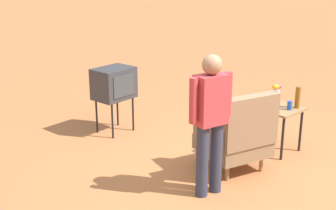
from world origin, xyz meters
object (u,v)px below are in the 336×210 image
person_standing (210,117)px  bottle_tall_amber (298,97)px  armchair (238,135)px  flower_vase (277,92)px  tv_on_stand (114,84)px  soda_can_blue (290,105)px  side_table (279,114)px

person_standing → bottle_tall_amber: size_ratio=5.47×
armchair → bottle_tall_amber: size_ratio=3.53×
bottle_tall_amber → flower_vase: bearing=-92.7°
armchair → person_standing: (0.70, 0.15, 0.44)m
tv_on_stand → flower_vase: 2.44m
armchair → bottle_tall_amber: armchair is taller
bottle_tall_amber → person_standing: bearing=0.3°
tv_on_stand → soda_can_blue: (-1.25, 2.31, -0.08)m
side_table → person_standing: bearing=6.1°
armchair → soda_can_blue: armchair is taller
side_table → soda_can_blue: (-0.02, 0.14, 0.16)m
tv_on_stand → bottle_tall_amber: (-1.40, 2.33, 0.01)m
tv_on_stand → person_standing: person_standing is taller
tv_on_stand → bottle_tall_amber: tv_on_stand is taller
person_standing → soda_can_blue: person_standing is taller
tv_on_stand → soda_can_blue: tv_on_stand is taller
side_table → bottle_tall_amber: (-0.16, 0.17, 0.25)m
flower_vase → person_standing: bearing=11.3°
person_standing → armchair: bearing=-167.8°
soda_can_blue → side_table: bearing=-83.5°
armchair → side_table: armchair is taller
person_standing → tv_on_stand: bearing=-99.8°
soda_can_blue → person_standing: bearing=1.2°
armchair → soda_can_blue: bearing=173.0°
tv_on_stand → soda_can_blue: bearing=118.5°
tv_on_stand → flower_vase: tv_on_stand is taller
side_table → flower_vase: bearing=-133.8°
person_standing → bottle_tall_amber: person_standing is taller
armchair → tv_on_stand: armchair is taller
person_standing → flower_vase: size_ratio=6.19×
side_table → bottle_tall_amber: bottle_tall_amber is taller
side_table → soda_can_blue: size_ratio=5.27×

